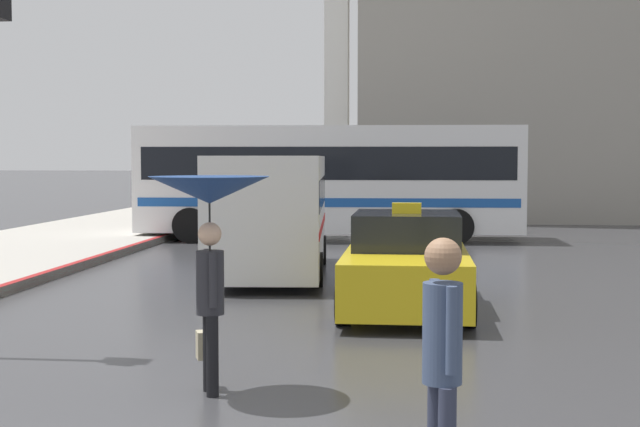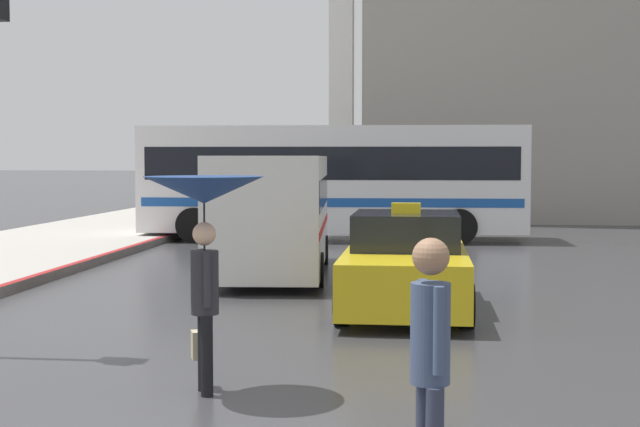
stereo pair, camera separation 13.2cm
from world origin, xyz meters
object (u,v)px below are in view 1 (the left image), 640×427
ambulance_van (271,209)px  pedestrian_man (442,351)px  pedestrian_with_umbrella (209,212)px  city_bus (329,177)px  taxi (406,266)px

ambulance_van → pedestrian_man: size_ratio=3.27×
pedestrian_with_umbrella → ambulance_van: bearing=-16.5°
city_bus → pedestrian_man: city_bus is taller
taxi → city_bus: city_bus is taller
ambulance_van → pedestrian_with_umbrella: size_ratio=2.75×
ambulance_van → pedestrian_with_umbrella: bearing=90.6°
taxi → ambulance_van: size_ratio=0.71×
pedestrian_man → city_bus: bearing=170.6°
ambulance_van → pedestrian_man: bearing=99.8°
city_bus → ambulance_van: bearing=174.7°
pedestrian_with_umbrella → pedestrian_man: size_ratio=1.19×
city_bus → pedestrian_with_umbrella: bearing=179.3°
taxi → city_bus: (-2.27, 11.42, 1.09)m
city_bus → pedestrian_man: (2.57, -19.11, -0.71)m
city_bus → pedestrian_with_umbrella: city_bus is taller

